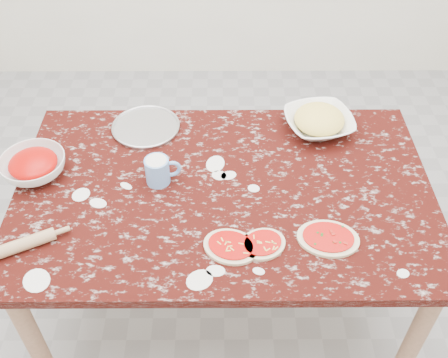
% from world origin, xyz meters
% --- Properties ---
extents(ground, '(4.00, 4.00, 0.00)m').
position_xyz_m(ground, '(0.00, 0.00, 0.00)').
color(ground, gray).
extents(worktable, '(1.60, 1.00, 0.75)m').
position_xyz_m(worktable, '(0.00, 0.00, 0.67)').
color(worktable, black).
rests_on(worktable, ground).
extents(pizza_tray, '(0.32, 0.32, 0.01)m').
position_xyz_m(pizza_tray, '(-0.34, 0.37, 0.76)').
color(pizza_tray, '#B2B2B7').
rests_on(pizza_tray, worktable).
extents(sauce_bowl, '(0.33, 0.33, 0.08)m').
position_xyz_m(sauce_bowl, '(-0.74, 0.09, 0.79)').
color(sauce_bowl, white).
rests_on(sauce_bowl, worktable).
extents(cheese_bowl, '(0.34, 0.34, 0.07)m').
position_xyz_m(cheese_bowl, '(0.41, 0.36, 0.78)').
color(cheese_bowl, white).
rests_on(cheese_bowl, worktable).
extents(flour_mug, '(0.14, 0.09, 0.11)m').
position_xyz_m(flour_mug, '(-0.25, 0.04, 0.81)').
color(flour_mug, '#6C9EE7').
rests_on(flour_mug, worktable).
extents(pizza_left, '(0.23, 0.21, 0.02)m').
position_xyz_m(pizza_left, '(0.02, -0.29, 0.76)').
color(pizza_left, beige).
rests_on(pizza_left, worktable).
extents(pizza_mid, '(0.20, 0.19, 0.02)m').
position_xyz_m(pizza_mid, '(0.13, -0.28, 0.76)').
color(pizza_mid, beige).
rests_on(pizza_mid, worktable).
extents(pizza_right, '(0.24, 0.19, 0.02)m').
position_xyz_m(pizza_right, '(0.36, -0.25, 0.76)').
color(pizza_right, beige).
rests_on(pizza_right, worktable).
extents(rolling_pin, '(0.22, 0.14, 0.04)m').
position_xyz_m(rolling_pin, '(-0.69, -0.29, 0.77)').
color(rolling_pin, tan).
rests_on(rolling_pin, worktable).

